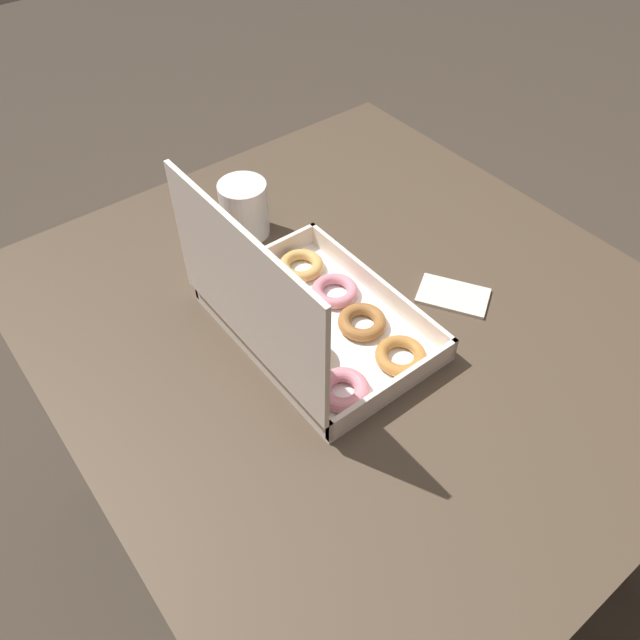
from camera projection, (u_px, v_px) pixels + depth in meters
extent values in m
plane|color=#42382D|center=(344.00, 518.00, 1.60)|extent=(8.00, 8.00, 0.00)
cube|color=#4C3D2D|center=(357.00, 319.00, 1.05)|extent=(1.07, 0.98, 0.03)
cylinder|color=#4C3D2D|center=(359.00, 244.00, 1.78)|extent=(0.06, 0.06, 0.73)
cylinder|color=#4C3D2D|center=(63.00, 398.00, 1.41)|extent=(0.06, 0.06, 0.73)
cube|color=white|center=(320.00, 327.00, 1.02)|extent=(0.36, 0.25, 0.01)
cube|color=silver|center=(377.00, 285.00, 1.05)|extent=(0.36, 0.01, 0.04)
cube|color=silver|center=(257.00, 353.00, 0.95)|extent=(0.36, 0.01, 0.04)
cube|color=silver|center=(395.00, 387.00, 0.91)|extent=(0.01, 0.25, 0.04)
cube|color=silver|center=(258.00, 260.00, 1.10)|extent=(0.01, 0.25, 0.04)
cube|color=silver|center=(245.00, 292.00, 0.85)|extent=(0.36, 0.01, 0.23)
torus|color=#B77A38|center=(401.00, 356.00, 0.96)|extent=(0.08, 0.08, 0.02)
torus|color=#9E6633|center=(362.00, 322.00, 1.01)|extent=(0.08, 0.08, 0.02)
torus|color=pink|center=(335.00, 291.00, 1.06)|extent=(0.08, 0.08, 0.02)
torus|color=tan|center=(301.00, 266.00, 1.10)|extent=(0.08, 0.08, 0.02)
torus|color=pink|center=(343.00, 390.00, 0.91)|extent=(0.08, 0.08, 0.02)
ellipsoid|color=tan|center=(305.00, 351.00, 0.95)|extent=(0.08, 0.08, 0.04)
ellipsoid|color=tan|center=(274.00, 318.00, 1.00)|extent=(0.08, 0.08, 0.05)
torus|color=pink|center=(244.00, 293.00, 1.05)|extent=(0.08, 0.08, 0.02)
cylinder|color=white|center=(244.00, 209.00, 1.15)|extent=(0.09, 0.09, 0.11)
cylinder|color=black|center=(242.00, 187.00, 1.12)|extent=(0.07, 0.07, 0.01)
cube|color=silver|center=(453.00, 296.00, 1.07)|extent=(0.14, 0.12, 0.01)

